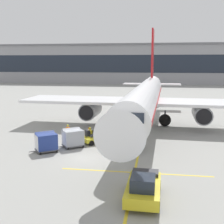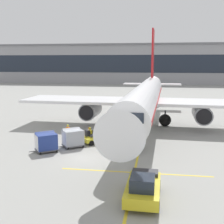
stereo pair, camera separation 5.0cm
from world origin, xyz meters
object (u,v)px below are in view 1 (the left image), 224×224
(safety_cone_engine_keepout, at_px, (89,130))
(pushback_tug, at_px, (143,187))
(parked_airplane, at_px, (145,98))
(safety_cone_wingtip, at_px, (108,124))
(baggage_cart_lead, at_px, (73,137))
(baggage_cart_second, at_px, (46,142))
(ground_crew_by_loader, at_px, (68,131))
(belt_loader, at_px, (100,134))
(ground_crew_by_carts, at_px, (90,134))

(safety_cone_engine_keepout, bearing_deg, pushback_tug, -66.34)
(parked_airplane, distance_m, safety_cone_wingtip, 6.04)
(baggage_cart_lead, bearing_deg, safety_cone_wingtip, 78.33)
(baggage_cart_second, xyz_separation_m, safety_cone_engine_keepout, (2.24, 8.49, -0.71))
(baggage_cart_lead, bearing_deg, baggage_cart_second, -138.15)
(baggage_cart_lead, relative_size, ground_crew_by_loader, 1.54)
(belt_loader, bearing_deg, safety_cone_wingtip, 92.49)
(baggage_cart_second, xyz_separation_m, ground_crew_by_carts, (3.55, 3.61, -0.00))
(safety_cone_engine_keepout, bearing_deg, belt_loader, -62.42)
(parked_airplane, height_order, belt_loader, parked_airplane)
(baggage_cart_lead, bearing_deg, belt_loader, 42.64)
(baggage_cart_second, height_order, ground_crew_by_loader, baggage_cart_second)
(baggage_cart_lead, height_order, ground_crew_by_carts, baggage_cart_lead)
(ground_crew_by_carts, relative_size, safety_cone_wingtip, 2.72)
(ground_crew_by_loader, bearing_deg, parked_airplane, 44.32)
(baggage_cart_lead, distance_m, ground_crew_by_carts, 2.22)
(parked_airplane, xyz_separation_m, ground_crew_by_loader, (-8.23, -8.03, -2.86))
(ground_crew_by_loader, height_order, safety_cone_wingtip, ground_crew_by_loader)
(safety_cone_wingtip, bearing_deg, safety_cone_engine_keepout, -119.84)
(pushback_tug, bearing_deg, ground_crew_by_loader, 124.04)
(parked_airplane, distance_m, belt_loader, 10.05)
(pushback_tug, bearing_deg, safety_cone_engine_keepout, 113.66)
(safety_cone_engine_keepout, bearing_deg, ground_crew_by_loader, -110.20)
(baggage_cart_lead, bearing_deg, parked_airplane, 57.17)
(parked_airplane, bearing_deg, belt_loader, -117.93)
(belt_loader, bearing_deg, safety_cone_engine_keepout, 117.58)
(safety_cone_engine_keepout, relative_size, safety_cone_wingtip, 0.95)
(parked_airplane, relative_size, baggage_cart_second, 15.95)
(safety_cone_wingtip, bearing_deg, pushback_tug, -74.79)
(baggage_cart_lead, height_order, baggage_cart_second, same)
(ground_crew_by_carts, distance_m, safety_cone_wingtip, 8.33)
(baggage_cart_lead, xyz_separation_m, ground_crew_by_loader, (-1.33, 2.65, -0.00))
(safety_cone_engine_keepout, bearing_deg, baggage_cart_lead, -90.99)
(parked_airplane, xyz_separation_m, baggage_cart_lead, (-6.89, -10.69, -2.86))
(parked_airplane, relative_size, ground_crew_by_carts, 24.49)
(baggage_cart_second, relative_size, safety_cone_engine_keepout, 4.40)
(ground_crew_by_carts, height_order, safety_cone_engine_keepout, ground_crew_by_carts)
(parked_airplane, bearing_deg, safety_cone_engine_keepout, -148.82)
(pushback_tug, relative_size, safety_cone_wingtip, 6.96)
(parked_airplane, relative_size, safety_cone_engine_keepout, 70.16)
(belt_loader, distance_m, safety_cone_wingtip, 7.80)
(belt_loader, bearing_deg, baggage_cart_second, -137.73)
(parked_airplane, distance_m, ground_crew_by_loader, 11.85)
(pushback_tug, distance_m, safety_cone_engine_keepout, 18.86)
(ground_crew_by_loader, relative_size, safety_cone_wingtip, 2.72)
(safety_cone_wingtip, bearing_deg, baggage_cart_lead, -101.67)
(belt_loader, height_order, safety_cone_engine_keepout, belt_loader)
(baggage_cart_second, relative_size, pushback_tug, 0.60)
(baggage_cart_second, distance_m, ground_crew_by_carts, 5.06)
(pushback_tug, xyz_separation_m, safety_cone_engine_keepout, (-7.56, 17.27, -0.53))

